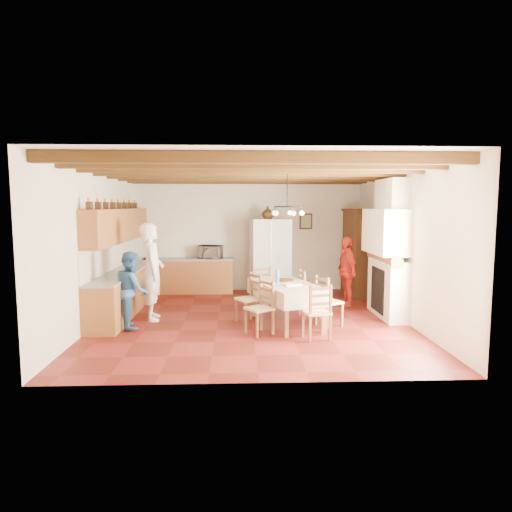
% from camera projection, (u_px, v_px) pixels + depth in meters
% --- Properties ---
extents(floor, '(6.00, 6.50, 0.02)m').
position_uv_depth(floor, '(252.00, 320.00, 9.10)').
color(floor, '#50140E').
rests_on(floor, ground).
extents(ceiling, '(6.00, 6.50, 0.02)m').
position_uv_depth(ceiling, '(251.00, 167.00, 8.76)').
color(ceiling, white).
rests_on(ceiling, ground).
extents(wall_back, '(6.00, 0.02, 3.00)m').
position_uv_depth(wall_back, '(248.00, 234.00, 12.17)').
color(wall_back, '#EDE3CA').
rests_on(wall_back, ground).
extents(wall_front, '(6.00, 0.02, 3.00)m').
position_uv_depth(wall_front, '(259.00, 268.00, 5.69)').
color(wall_front, '#EDE3CA').
rests_on(wall_front, ground).
extents(wall_left, '(0.02, 6.50, 3.00)m').
position_uv_depth(wall_left, '(96.00, 246.00, 8.81)').
color(wall_left, '#EDE3CA').
rests_on(wall_left, ground).
extents(wall_right, '(0.02, 6.50, 3.00)m').
position_uv_depth(wall_right, '(403.00, 245.00, 9.05)').
color(wall_right, '#EDE3CA').
rests_on(wall_right, ground).
extents(ceiling_beams, '(6.00, 6.30, 0.16)m').
position_uv_depth(ceiling_beams, '(251.00, 172.00, 8.77)').
color(ceiling_beams, '#381F0D').
rests_on(ceiling_beams, ground).
extents(lower_cabinets_left, '(0.60, 4.30, 0.86)m').
position_uv_depth(lower_cabinets_left, '(127.00, 290.00, 9.98)').
color(lower_cabinets_left, brown).
rests_on(lower_cabinets_left, ground).
extents(lower_cabinets_back, '(2.30, 0.60, 0.86)m').
position_uv_depth(lower_cabinets_back, '(189.00, 276.00, 11.92)').
color(lower_cabinets_back, brown).
rests_on(lower_cabinets_back, ground).
extents(countertop_left, '(0.62, 4.30, 0.04)m').
position_uv_depth(countertop_left, '(126.00, 270.00, 9.93)').
color(countertop_left, slate).
rests_on(countertop_left, lower_cabinets_left).
extents(countertop_back, '(2.34, 0.62, 0.04)m').
position_uv_depth(countertop_back, '(189.00, 259.00, 11.87)').
color(countertop_back, slate).
rests_on(countertop_back, lower_cabinets_back).
extents(backsplash_left, '(0.03, 4.30, 0.60)m').
position_uv_depth(backsplash_left, '(113.00, 255.00, 9.89)').
color(backsplash_left, white).
rests_on(backsplash_left, ground).
extents(backsplash_back, '(2.30, 0.03, 0.60)m').
position_uv_depth(backsplash_back, '(190.00, 246.00, 12.11)').
color(backsplash_back, white).
rests_on(backsplash_back, ground).
extents(upper_cabinets, '(0.35, 4.20, 0.70)m').
position_uv_depth(upper_cabinets, '(119.00, 225.00, 9.82)').
color(upper_cabinets, brown).
rests_on(upper_cabinets, ground).
extents(fireplace, '(0.56, 1.60, 2.80)m').
position_uv_depth(fireplace, '(385.00, 249.00, 9.25)').
color(fireplace, beige).
rests_on(fireplace, ground).
extents(wall_picture, '(0.34, 0.03, 0.42)m').
position_uv_depth(wall_picture, '(306.00, 221.00, 12.16)').
color(wall_picture, '#332116').
rests_on(wall_picture, ground).
extents(refrigerator, '(1.05, 0.90, 1.93)m').
position_uv_depth(refrigerator, '(270.00, 257.00, 11.65)').
color(refrigerator, white).
rests_on(refrigerator, floor).
extents(hutch, '(0.58, 1.23, 2.18)m').
position_uv_depth(hutch, '(357.00, 252.00, 11.50)').
color(hutch, '#331D0D').
rests_on(hutch, floor).
extents(dining_table, '(1.45, 2.01, 0.79)m').
position_uv_depth(dining_table, '(287.00, 288.00, 8.71)').
color(dining_table, beige).
rests_on(dining_table, floor).
extents(chandelier, '(0.47, 0.47, 0.03)m').
position_uv_depth(chandelier, '(287.00, 207.00, 8.54)').
color(chandelier, black).
rests_on(chandelier, ground).
extents(chair_left_near, '(0.56, 0.57, 0.96)m').
position_uv_depth(chair_left_near, '(259.00, 307.00, 8.05)').
color(chair_left_near, brown).
rests_on(chair_left_near, floor).
extents(chair_left_far, '(0.56, 0.56, 0.96)m').
position_uv_depth(chair_left_far, '(248.00, 298.00, 8.86)').
color(chair_left_far, brown).
rests_on(chair_left_far, floor).
extents(chair_right_near, '(0.55, 0.56, 0.96)m').
position_uv_depth(chair_right_near, '(329.00, 301.00, 8.61)').
color(chair_right_near, brown).
rests_on(chair_right_near, floor).
extents(chair_right_far, '(0.44, 0.46, 0.96)m').
position_uv_depth(chair_right_far, '(310.00, 294.00, 9.32)').
color(chair_right_far, brown).
rests_on(chair_right_far, floor).
extents(chair_end_near, '(0.49, 0.48, 0.96)m').
position_uv_depth(chair_end_near, '(317.00, 311.00, 7.77)').
color(chair_end_near, brown).
rests_on(chair_end_near, floor).
extents(chair_end_far, '(0.49, 0.48, 0.96)m').
position_uv_depth(chair_end_far, '(264.00, 290.00, 9.71)').
color(chair_end_far, brown).
rests_on(chair_end_far, floor).
extents(person_man, '(0.58, 0.78, 1.93)m').
position_uv_depth(person_man, '(152.00, 272.00, 9.03)').
color(person_man, white).
rests_on(person_man, floor).
extents(person_woman_blue, '(0.75, 0.84, 1.43)m').
position_uv_depth(person_woman_blue, '(132.00, 290.00, 8.48)').
color(person_woman_blue, '#325F97').
rests_on(person_woman_blue, floor).
extents(person_woman_red, '(0.49, 0.96, 1.58)m').
position_uv_depth(person_woman_red, '(346.00, 271.00, 10.30)').
color(person_woman_red, red).
rests_on(person_woman_red, floor).
extents(microwave, '(0.68, 0.54, 0.33)m').
position_uv_depth(microwave, '(210.00, 252.00, 11.87)').
color(microwave, silver).
rests_on(microwave, countertop_back).
extents(fridge_vase, '(0.32, 0.32, 0.33)m').
position_uv_depth(fridge_vase, '(268.00, 212.00, 11.53)').
color(fridge_vase, '#331D0D').
rests_on(fridge_vase, refrigerator).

